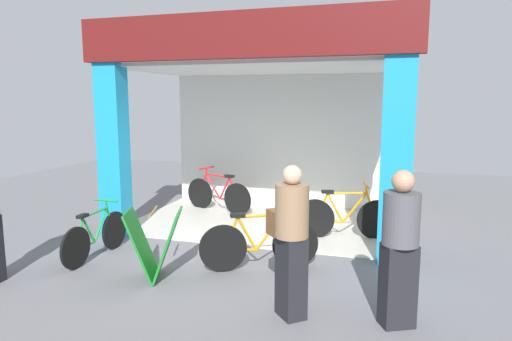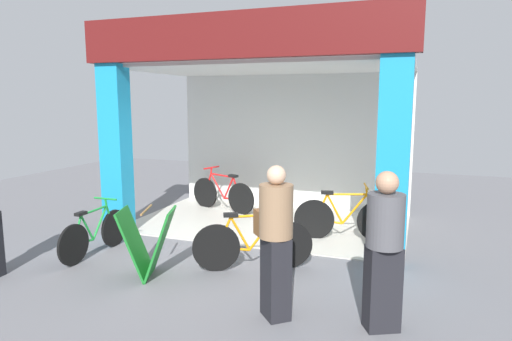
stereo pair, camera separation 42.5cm
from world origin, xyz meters
TOP-DOWN VIEW (x-y plane):
  - ground_plane at (0.00, 0.00)m, footprint 18.24×18.24m
  - shop_facade at (0.00, 1.58)m, footprint 5.32×3.41m
  - bicycle_inside_0 at (1.55, 0.95)m, footprint 1.72×0.52m
  - bicycle_inside_1 at (-1.25, 2.12)m, footprint 1.64×0.61m
  - bicycle_parked_0 at (0.54, -0.86)m, footprint 1.54×0.81m
  - bicycle_parked_1 at (-1.95, -1.12)m, footprint 0.42×1.54m
  - sandwich_board_sign at (-0.69, -1.60)m, footprint 0.85×0.75m
  - pedestrian_0 at (2.39, -1.98)m, footprint 0.50×0.50m
  - pedestrian_1 at (1.26, -2.09)m, footprint 0.63×0.67m

SIDE VIEW (x-z plane):
  - ground_plane at x=0.00m, z-range 0.00..0.00m
  - bicycle_parked_1 at x=-1.95m, z-range -0.08..0.76m
  - bicycle_parked_0 at x=0.54m, z-range -0.09..0.84m
  - bicycle_inside_1 at x=-1.25m, z-range -0.09..0.84m
  - bicycle_inside_0 at x=1.55m, z-range -0.10..0.87m
  - sandwich_board_sign at x=-0.69m, z-range 0.00..0.95m
  - pedestrian_0 at x=2.39m, z-range 0.04..1.71m
  - pedestrian_1 at x=1.26m, z-range 0.04..1.73m
  - shop_facade at x=0.00m, z-range 0.13..3.80m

